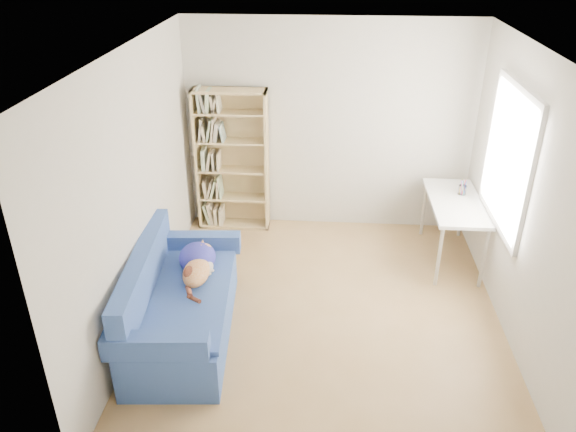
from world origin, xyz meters
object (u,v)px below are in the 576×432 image
object	(u,v)px
desk	(455,207)
bookshelf	(233,166)
sofa	(180,303)
pen_cup	(462,189)

from	to	relation	value
desk	bookshelf	bearing A→B (deg)	165.99
sofa	desk	xyz separation A→B (m)	(2.79, 1.57, 0.34)
sofa	bookshelf	size ratio (longest dim) A/B	1.04
desk	pen_cup	world-z (taller)	pen_cup
bookshelf	pen_cup	xyz separation A→B (m)	(2.73, -0.47, -0.01)
bookshelf	desk	world-z (taller)	bookshelf
bookshelf	desk	distance (m)	2.71
bookshelf	desk	bearing A→B (deg)	-14.01
sofa	bookshelf	xyz separation A→B (m)	(0.16, 2.22, 0.49)
desk	pen_cup	size ratio (longest dim) A/B	7.00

